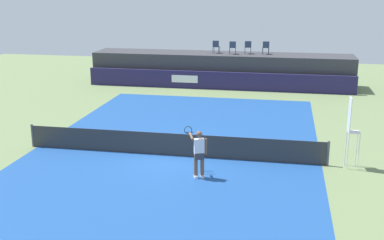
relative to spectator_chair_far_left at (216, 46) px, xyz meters
The scene contains 13 objects.
ground_plane 12.57m from the spectator_chair_far_left, 88.20° to the right, with size 48.00×48.00×0.00m, color #6B7F51.
court_inner 15.51m from the spectator_chair_far_left, 88.56° to the right, with size 12.00×22.00×0.00m, color #1C478C.
sponsor_wall 2.77m from the spectator_chair_far_left, 78.02° to the right, with size 18.00×0.22×1.20m.
spectator_platform 1.64m from the spectator_chair_far_left, ahead, with size 18.00×2.80×2.20m, color #38383D.
spectator_chair_far_left is the anchor object (origin of this frame).
spectator_chair_left 1.22m from the spectator_chair_far_left, 12.94° to the right, with size 0.48×0.48×0.89m.
spectator_chair_center 2.21m from the spectator_chair_far_left, ahead, with size 0.47×0.47×0.89m.
spectator_chair_right 3.43m from the spectator_chair_far_left, ahead, with size 0.48×0.48×0.89m.
umpire_chair 16.99m from the spectator_chair_far_left, 64.31° to the right, with size 0.48×0.48×2.76m.
tennis_net 15.44m from the spectator_chair_far_left, 88.56° to the right, with size 12.40×0.02×0.95m, color #2D2D2D.
net_post_near 16.49m from the spectator_chair_far_left, 110.85° to the right, with size 0.10×0.10×1.00m, color #4C4C51.
net_post_far 16.77m from the spectator_chair_far_left, 66.67° to the right, with size 0.10×0.10×1.00m, color #4C4C51.
tennis_player 17.58m from the spectator_chair_far_left, 83.84° to the right, with size 0.98×1.08×1.77m.
Camera 1 is at (4.39, -18.52, 6.77)m, focal length 45.70 mm.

